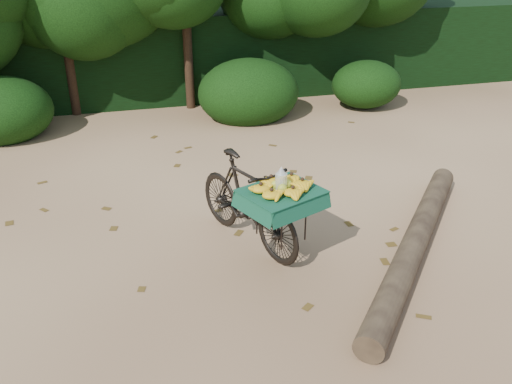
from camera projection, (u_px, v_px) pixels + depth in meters
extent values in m
plane|color=tan|center=(218.00, 233.00, 6.65)|extent=(80.00, 80.00, 0.00)
imported|color=black|center=(247.00, 202.00, 6.22)|extent=(1.16, 1.86, 1.09)
cube|color=black|center=(282.00, 193.00, 5.64)|extent=(0.54, 0.59, 0.03)
cube|color=#144E35|center=(282.00, 191.00, 5.64)|extent=(0.97, 0.90, 0.01)
ellipsoid|color=#A1A929|center=(287.00, 184.00, 5.65)|extent=(0.10, 0.08, 0.11)
ellipsoid|color=#A1A929|center=(275.00, 185.00, 5.63)|extent=(0.10, 0.08, 0.11)
ellipsoid|color=#A1A929|center=(282.00, 189.00, 5.55)|extent=(0.10, 0.08, 0.11)
cylinder|color=#EAE5C6|center=(281.00, 181.00, 5.60)|extent=(0.13, 0.13, 0.16)
cylinder|color=brown|center=(415.00, 242.00, 6.19)|extent=(2.83, 3.17, 0.29)
cube|color=black|center=(159.00, 56.00, 11.73)|extent=(26.00, 1.80, 1.80)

